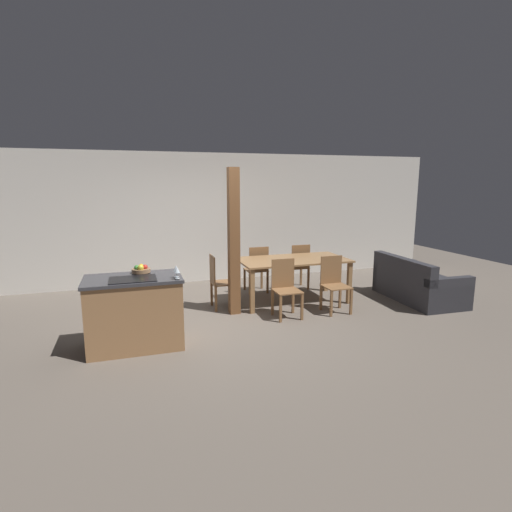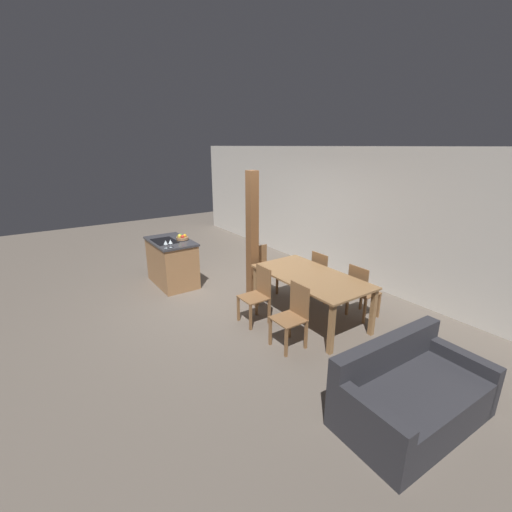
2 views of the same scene
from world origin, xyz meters
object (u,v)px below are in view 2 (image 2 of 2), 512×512
object	(u,v)px
dining_table	(311,281)
dining_chair_near_right	(293,315)
kitchen_island	(172,262)
dining_chair_head_end	(262,269)
dining_chair_far_right	(361,291)
timber_post	(252,238)
fruit_bowl	(182,237)
wine_glass_middle	(170,242)
dining_chair_near_left	(258,294)
dining_chair_far_left	(323,275)
couch	(411,396)
wine_glass_near	(166,243)

from	to	relation	value
dining_table	dining_chair_near_right	xyz separation A→B (m)	(0.43, -0.73, -0.20)
kitchen_island	dining_chair_head_end	size ratio (longest dim) A/B	1.32
dining_chair_far_right	timber_post	distance (m)	2.03
dining_chair_near_right	dining_chair_head_end	xyz separation A→B (m)	(-1.76, 0.73, 0.00)
timber_post	fruit_bowl	bearing A→B (deg)	-153.70
timber_post	dining_chair_head_end	bearing A→B (deg)	117.09
wine_glass_middle	dining_table	xyz separation A→B (m)	(2.19, 1.44, -0.36)
kitchen_island	dining_chair_near_left	world-z (taller)	kitchen_island
wine_glass_middle	dining_chair_far_left	bearing A→B (deg)	50.89
dining_table	kitchen_island	bearing A→B (deg)	-155.23
dining_chair_far_left	couch	world-z (taller)	dining_chair_far_left
dining_chair_near_right	dining_chair_far_right	xyz separation A→B (m)	(-0.00, 1.45, 0.00)
wine_glass_near	dining_chair_head_end	bearing A→B (deg)	60.60
dining_chair_near_right	dining_table	bearing A→B (deg)	120.55
wine_glass_near	timber_post	size ratio (longest dim) A/B	0.06
wine_glass_middle	wine_glass_near	bearing A→B (deg)	-90.00
wine_glass_middle	couch	bearing A→B (deg)	10.68
timber_post	couch	bearing A→B (deg)	-4.91
kitchen_island	dining_chair_head_end	bearing A→B (deg)	42.11
kitchen_island	couch	distance (m)	4.93
fruit_bowl	dining_chair_near_left	size ratio (longest dim) A/B	0.27
fruit_bowl	dining_chair_head_end	xyz separation A→B (m)	(1.27, 1.05, -0.50)
fruit_bowl	wine_glass_middle	distance (m)	0.57
fruit_bowl	dining_chair_near_right	world-z (taller)	fruit_bowl
fruit_bowl	wine_glass_middle	size ratio (longest dim) A/B	1.62
dining_table	dining_chair_far_right	world-z (taller)	dining_chair_far_right
kitchen_island	dining_table	bearing A→B (deg)	24.77
kitchen_island	dining_table	size ratio (longest dim) A/B	0.63
dining_chair_near_left	dining_chair_head_end	world-z (taller)	same
dining_table	dining_chair_near_right	bearing A→B (deg)	-59.45
kitchen_island	dining_chair_far_right	bearing A→B (deg)	32.20
dining_chair_far_left	timber_post	bearing A→B (deg)	55.45
kitchen_island	dining_chair_head_end	distance (m)	1.87
wine_glass_near	dining_table	world-z (taller)	wine_glass_near
wine_glass_near	couch	xyz separation A→B (m)	(4.36, 0.91, -0.77)
fruit_bowl	wine_glass_near	bearing A→B (deg)	-49.79
dining_table	wine_glass_middle	bearing A→B (deg)	-146.65
fruit_bowl	dining_chair_head_end	bearing A→B (deg)	39.39
dining_table	dining_chair_far_left	bearing A→B (deg)	120.55
dining_table	dining_chair_head_end	bearing A→B (deg)	180.00
timber_post	kitchen_island	bearing A→B (deg)	-149.42
wine_glass_middle	dining_table	size ratio (longest dim) A/B	0.08
kitchen_island	dining_chair_near_left	xyz separation A→B (m)	(2.28, 0.52, 0.01)
kitchen_island	wine_glass_near	distance (m)	0.82
dining_table	dining_chair_near_left	bearing A→B (deg)	-120.55
fruit_bowl	wine_glass_near	distance (m)	0.64
dining_chair_far_left	dining_chair_head_end	size ratio (longest dim) A/B	1.00
dining_table	dining_chair_head_end	distance (m)	1.34
kitchen_island	couch	bearing A→B (deg)	7.38
wine_glass_middle	dining_chair_near_left	bearing A→B (deg)	22.10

